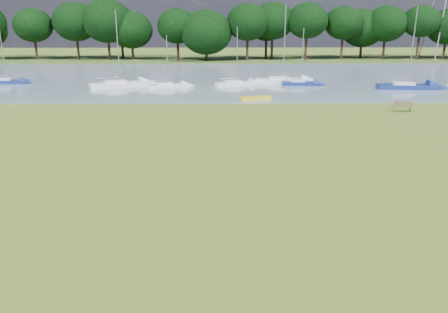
{
  "coord_description": "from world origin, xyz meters",
  "views": [
    {
      "loc": [
        -0.16,
        -21.78,
        8.26
      ],
      "look_at": [
        0.13,
        -2.0,
        1.98
      ],
      "focal_mm": 35.0,
      "sensor_mm": 36.0,
      "label": 1
    }
  ],
  "objects_px": {
    "sailboat_5": "(407,85)",
    "sailboat_7": "(6,80)",
    "kayak": "(256,98)",
    "sailboat_0": "(236,82)",
    "sailboat_6": "(282,79)",
    "sailboat_8": "(168,85)",
    "riverbank_bench": "(403,106)",
    "sailboat_3": "(120,83)",
    "sailboat_1": "(300,82)"
  },
  "relations": [
    {
      "from": "sailboat_5",
      "to": "sailboat_7",
      "type": "relative_size",
      "value": 1.23
    },
    {
      "from": "sailboat_5",
      "to": "sailboat_8",
      "type": "relative_size",
      "value": 1.53
    },
    {
      "from": "sailboat_3",
      "to": "sailboat_8",
      "type": "xyz_separation_m",
      "value": [
        6.1,
        -0.93,
        -0.09
      ]
    },
    {
      "from": "riverbank_bench",
      "to": "sailboat_8",
      "type": "xyz_separation_m",
      "value": [
        -23.16,
        14.59,
        -0.06
      ]
    },
    {
      "from": "sailboat_5",
      "to": "sailboat_6",
      "type": "relative_size",
      "value": 0.98
    },
    {
      "from": "sailboat_5",
      "to": "sailboat_6",
      "type": "bearing_deg",
      "value": 165.43
    },
    {
      "from": "sailboat_0",
      "to": "sailboat_8",
      "type": "bearing_deg",
      "value": 172.58
    },
    {
      "from": "sailboat_8",
      "to": "kayak",
      "type": "bearing_deg",
      "value": -56.09
    },
    {
      "from": "kayak",
      "to": "sailboat_0",
      "type": "xyz_separation_m",
      "value": [
        -1.61,
        10.01,
        0.23
      ]
    },
    {
      "from": "sailboat_0",
      "to": "sailboat_3",
      "type": "relative_size",
      "value": 0.79
    },
    {
      "from": "kayak",
      "to": "sailboat_8",
      "type": "relative_size",
      "value": 0.54
    },
    {
      "from": "riverbank_bench",
      "to": "sailboat_3",
      "type": "distance_m",
      "value": 33.13
    },
    {
      "from": "sailboat_5",
      "to": "sailboat_6",
      "type": "height_order",
      "value": "sailboat_6"
    },
    {
      "from": "riverbank_bench",
      "to": "sailboat_3",
      "type": "height_order",
      "value": "sailboat_3"
    },
    {
      "from": "kayak",
      "to": "sailboat_5",
      "type": "relative_size",
      "value": 0.35
    },
    {
      "from": "riverbank_bench",
      "to": "sailboat_5",
      "type": "bearing_deg",
      "value": 78.8
    },
    {
      "from": "sailboat_5",
      "to": "sailboat_7",
      "type": "height_order",
      "value": "sailboat_5"
    },
    {
      "from": "sailboat_3",
      "to": "sailboat_8",
      "type": "height_order",
      "value": "sailboat_3"
    },
    {
      "from": "riverbank_bench",
      "to": "sailboat_1",
      "type": "relative_size",
      "value": 0.25
    },
    {
      "from": "sailboat_5",
      "to": "sailboat_8",
      "type": "distance_m",
      "value": 29.19
    },
    {
      "from": "sailboat_0",
      "to": "sailboat_5",
      "type": "bearing_deg",
      "value": -27.8
    },
    {
      "from": "sailboat_0",
      "to": "sailboat_1",
      "type": "relative_size",
      "value": 1.02
    },
    {
      "from": "sailboat_3",
      "to": "sailboat_7",
      "type": "relative_size",
      "value": 1.17
    },
    {
      "from": "sailboat_5",
      "to": "sailboat_1",
      "type": "bearing_deg",
      "value": 171.0
    },
    {
      "from": "sailboat_0",
      "to": "sailboat_6",
      "type": "height_order",
      "value": "sailboat_6"
    },
    {
      "from": "sailboat_7",
      "to": "sailboat_3",
      "type": "bearing_deg",
      "value": -15.45
    },
    {
      "from": "sailboat_8",
      "to": "sailboat_1",
      "type": "bearing_deg",
      "value": -10.52
    },
    {
      "from": "riverbank_bench",
      "to": "kayak",
      "type": "bearing_deg",
      "value": 166.74
    },
    {
      "from": "sailboat_3",
      "to": "sailboat_8",
      "type": "relative_size",
      "value": 1.46
    },
    {
      "from": "sailboat_3",
      "to": "sailboat_8",
      "type": "bearing_deg",
      "value": -32.02
    },
    {
      "from": "riverbank_bench",
      "to": "sailboat_6",
      "type": "bearing_deg",
      "value": 127.32
    },
    {
      "from": "kayak",
      "to": "sailboat_5",
      "type": "height_order",
      "value": "sailboat_5"
    },
    {
      "from": "kayak",
      "to": "sailboat_7",
      "type": "height_order",
      "value": "sailboat_7"
    },
    {
      "from": "kayak",
      "to": "sailboat_3",
      "type": "bearing_deg",
      "value": 134.89
    },
    {
      "from": "sailboat_7",
      "to": "kayak",
      "type": "bearing_deg",
      "value": -25.41
    },
    {
      "from": "riverbank_bench",
      "to": "sailboat_3",
      "type": "bearing_deg",
      "value": 165.0
    },
    {
      "from": "riverbank_bench",
      "to": "sailboat_8",
      "type": "bearing_deg",
      "value": 160.74
    },
    {
      "from": "sailboat_0",
      "to": "sailboat_1",
      "type": "distance_m",
      "value": 8.22
    },
    {
      "from": "sailboat_0",
      "to": "sailboat_6",
      "type": "bearing_deg",
      "value": 0.04
    },
    {
      "from": "sailboat_1",
      "to": "sailboat_5",
      "type": "bearing_deg",
      "value": -6.33
    },
    {
      "from": "sailboat_1",
      "to": "sailboat_0",
      "type": "bearing_deg",
      "value": -171.07
    },
    {
      "from": "sailboat_6",
      "to": "sailboat_7",
      "type": "distance_m",
      "value": 36.29
    },
    {
      "from": "kayak",
      "to": "sailboat_6",
      "type": "distance_m",
      "value": 13.04
    },
    {
      "from": "sailboat_5",
      "to": "sailboat_8",
      "type": "xyz_separation_m",
      "value": [
        -29.17,
        1.2,
        -0.08
      ]
    },
    {
      "from": "riverbank_bench",
      "to": "sailboat_5",
      "type": "xyz_separation_m",
      "value": [
        6.0,
        13.39,
        0.03
      ]
    },
    {
      "from": "sailboat_3",
      "to": "sailboat_5",
      "type": "distance_m",
      "value": 35.34
    },
    {
      "from": "sailboat_0",
      "to": "sailboat_5",
      "type": "distance_m",
      "value": 20.85
    },
    {
      "from": "sailboat_3",
      "to": "sailboat_7",
      "type": "distance_m",
      "value": 15.74
    },
    {
      "from": "sailboat_8",
      "to": "riverbank_bench",
      "type": "bearing_deg",
      "value": -49.41
    },
    {
      "from": "sailboat_1",
      "to": "sailboat_7",
      "type": "bearing_deg",
      "value": -174.96
    }
  ]
}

